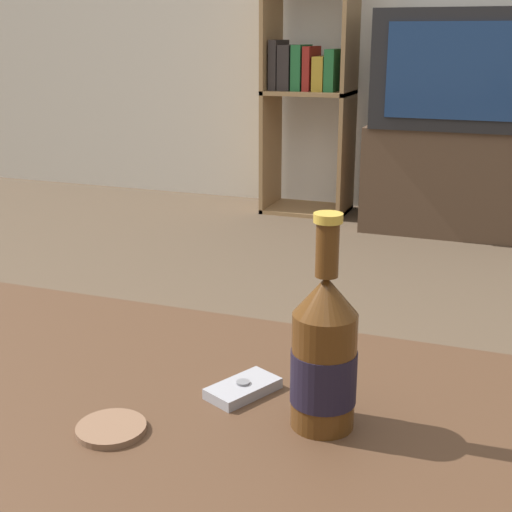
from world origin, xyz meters
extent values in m
cube|color=#422B1C|center=(0.00, 0.00, 0.41)|extent=(1.29, 0.75, 0.04)
cube|color=#4C3828|center=(0.27, 2.72, 0.24)|extent=(0.87, 0.46, 0.48)
cube|color=black|center=(0.27, 2.72, 0.73)|extent=(0.81, 0.50, 0.50)
cube|color=navy|center=(0.27, 2.46, 0.73)|extent=(0.66, 0.01, 0.39)
cube|color=#99754C|center=(-0.70, 2.81, 0.60)|extent=(0.02, 0.30, 1.20)
cube|color=#99754C|center=(-0.30, 2.81, 0.60)|extent=(0.02, 0.30, 1.20)
cube|color=#99754C|center=(-0.50, 2.81, 0.01)|extent=(0.42, 0.30, 0.02)
cube|color=#99754C|center=(-0.50, 2.81, 0.60)|extent=(0.42, 0.30, 0.02)
cube|color=#2D2828|center=(-0.66, 2.81, 0.73)|extent=(0.04, 0.21, 0.24)
cube|color=#2D2828|center=(-0.60, 2.81, 0.71)|extent=(0.06, 0.21, 0.21)
cube|color=#236B38|center=(-0.54, 2.81, 0.72)|extent=(0.05, 0.21, 0.21)
cube|color=maroon|center=(-0.49, 2.81, 0.71)|extent=(0.04, 0.21, 0.21)
cube|color=#B7932D|center=(-0.43, 2.81, 0.69)|extent=(0.05, 0.21, 0.16)
cube|color=#236B38|center=(-0.38, 2.81, 0.71)|extent=(0.05, 0.21, 0.20)
cylinder|color=#47280F|center=(0.32, 0.10, 0.50)|extent=(0.07, 0.07, 0.14)
cylinder|color=black|center=(0.32, 0.10, 0.49)|extent=(0.08, 0.08, 0.06)
cone|color=#47280F|center=(0.32, 0.10, 0.59)|extent=(0.07, 0.07, 0.04)
cylinder|color=#47280F|center=(0.32, 0.10, 0.64)|extent=(0.03, 0.03, 0.06)
cylinder|color=#B79333|center=(0.32, 0.10, 0.68)|extent=(0.03, 0.03, 0.01)
cube|color=gray|center=(0.20, 0.13, 0.44)|extent=(0.09, 0.11, 0.01)
cylinder|color=slate|center=(0.20, 0.13, 0.44)|extent=(0.02, 0.02, 0.00)
cylinder|color=brown|center=(0.09, -0.01, 0.43)|extent=(0.08, 0.08, 0.01)
camera|label=1|loc=(0.50, -0.63, 0.87)|focal=50.00mm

